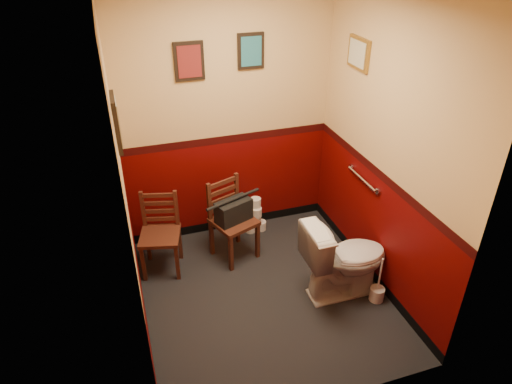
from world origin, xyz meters
TOP-DOWN VIEW (x-y plane):
  - floor at (0.00, 0.00)m, footprint 2.20×2.40m
  - wall_back at (0.00, 1.20)m, footprint 2.20×0.00m
  - wall_front at (0.00, -1.20)m, footprint 2.20×0.00m
  - wall_left at (-1.10, 0.00)m, footprint 0.00×2.40m
  - wall_right at (1.10, 0.00)m, footprint 0.00×2.40m
  - grab_bar at (1.07, 0.25)m, footprint 0.05×0.56m
  - framed_print_back_a at (-0.35, 1.18)m, footprint 0.28×0.04m
  - framed_print_back_b at (0.25, 1.18)m, footprint 0.26×0.04m
  - framed_print_left at (-1.08, 0.10)m, footprint 0.04×0.30m
  - framed_print_right at (1.08, 0.60)m, footprint 0.04×0.34m
  - toilet at (0.72, -0.18)m, footprint 0.80×0.45m
  - toilet_brush at (0.98, -0.38)m, footprint 0.14×0.14m
  - chair_left at (-0.84, 0.72)m, footprint 0.47×0.47m
  - chair_right at (-0.11, 0.71)m, footprint 0.52×0.52m
  - handbag at (-0.10, 0.67)m, footprint 0.40×0.30m
  - tp_stack at (0.25, 1.03)m, footprint 0.25×0.15m

SIDE VIEW (x-z plane):
  - floor at x=0.00m, z-range 0.00..0.00m
  - toilet_brush at x=0.98m, z-range -0.16..0.32m
  - tp_stack at x=0.25m, z-range -0.03..0.40m
  - toilet at x=0.72m, z-range 0.00..0.79m
  - chair_left at x=-0.84m, z-range 0.00..0.82m
  - chair_right at x=-0.11m, z-range 0.00..0.86m
  - handbag at x=-0.10m, z-range 0.43..0.70m
  - grab_bar at x=1.07m, z-range 0.92..0.98m
  - wall_back at x=0.00m, z-range 0.00..2.70m
  - wall_front at x=0.00m, z-range 0.00..2.70m
  - wall_left at x=-1.10m, z-range 0.00..2.70m
  - wall_right at x=1.10m, z-range 0.00..2.70m
  - framed_print_left at x=-1.08m, z-range 1.66..2.04m
  - framed_print_back_a at x=-0.35m, z-range 1.77..2.13m
  - framed_print_back_b at x=0.25m, z-range 1.83..2.17m
  - framed_print_right at x=1.08m, z-range 1.91..2.19m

